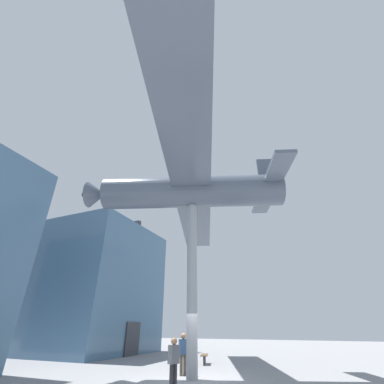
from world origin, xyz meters
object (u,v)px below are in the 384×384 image
suspended_airplane (189,192)px  visitor_second (174,359)px  support_pylon_central (192,280)px  plaza_bench (204,356)px  visitor_person (183,350)px

suspended_airplane → visitor_second: bearing=168.0°
visitor_second → support_pylon_central: bearing=-155.0°
support_pylon_central → visitor_second: (-2.04, -0.13, -3.07)m
support_pylon_central → plaza_bench: bearing=14.6°
support_pylon_central → suspended_airplane: 4.89m
visitor_person → visitor_second: (-2.84, -0.92, -0.07)m
support_pylon_central → visitor_person: (0.80, 0.79, -3.00)m
support_pylon_central → plaza_bench: size_ratio=5.45×
support_pylon_central → visitor_second: 3.68m
support_pylon_central → suspended_airplane: suspended_airplane is taller
visitor_person → visitor_second: 2.98m
suspended_airplane → visitor_second: suspended_airplane is taller
support_pylon_central → visitor_person: size_ratio=4.67×
suspended_airplane → plaza_bench: suspended_airplane is taller
plaza_bench → suspended_airplane: bearing=-167.1°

